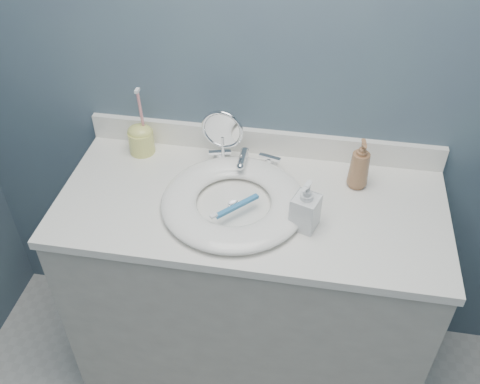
% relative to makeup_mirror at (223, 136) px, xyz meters
% --- Properties ---
extents(back_wall, '(2.20, 0.02, 2.40)m').
position_rel_makeup_mirror_xyz_m(back_wall, '(0.12, 0.10, 0.21)').
color(back_wall, '#455668').
rests_on(back_wall, ground).
extents(vanity_cabinet, '(1.20, 0.55, 0.85)m').
position_rel_makeup_mirror_xyz_m(vanity_cabinet, '(0.12, -0.18, -0.57)').
color(vanity_cabinet, '#B9B5A9').
rests_on(vanity_cabinet, ground).
extents(countertop, '(1.22, 0.57, 0.03)m').
position_rel_makeup_mirror_xyz_m(countertop, '(0.12, -0.18, -0.13)').
color(countertop, white).
rests_on(countertop, vanity_cabinet).
extents(backsplash, '(1.22, 0.02, 0.09)m').
position_rel_makeup_mirror_xyz_m(backsplash, '(0.12, 0.09, -0.07)').
color(backsplash, white).
rests_on(backsplash, countertop).
extents(basin, '(0.45, 0.45, 0.04)m').
position_rel_makeup_mirror_xyz_m(basin, '(0.07, -0.21, -0.10)').
color(basin, white).
rests_on(basin, countertop).
extents(drain, '(0.04, 0.04, 0.01)m').
position_rel_makeup_mirror_xyz_m(drain, '(0.07, -0.21, -0.11)').
color(drain, silver).
rests_on(drain, countertop).
extents(faucet, '(0.25, 0.13, 0.07)m').
position_rel_makeup_mirror_xyz_m(faucet, '(0.07, -0.01, -0.09)').
color(faucet, silver).
rests_on(faucet, countertop).
extents(makeup_mirror, '(0.14, 0.08, 0.21)m').
position_rel_makeup_mirror_xyz_m(makeup_mirror, '(0.00, 0.00, 0.00)').
color(makeup_mirror, silver).
rests_on(makeup_mirror, countertop).
extents(soap_bottle_amber, '(0.08, 0.08, 0.17)m').
position_rel_makeup_mirror_xyz_m(soap_bottle_amber, '(0.45, -0.04, -0.03)').
color(soap_bottle_amber, '#916441').
rests_on(soap_bottle_amber, countertop).
extents(soap_bottle_clear, '(0.09, 0.10, 0.16)m').
position_rel_makeup_mirror_xyz_m(soap_bottle_clear, '(0.29, -0.26, -0.03)').
color(soap_bottle_clear, silver).
rests_on(soap_bottle_clear, countertop).
extents(toothbrush_holder, '(0.09, 0.09, 0.25)m').
position_rel_makeup_mirror_xyz_m(toothbrush_holder, '(-0.29, 0.02, -0.06)').
color(toothbrush_holder, '#DCDC6E').
rests_on(toothbrush_holder, countertop).
extents(toothbrush_lying, '(0.13, 0.14, 0.02)m').
position_rel_makeup_mirror_xyz_m(toothbrush_lying, '(0.09, -0.26, -0.07)').
color(toothbrush_lying, teal).
rests_on(toothbrush_lying, basin).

